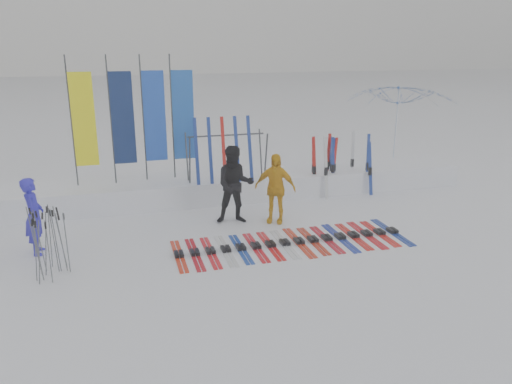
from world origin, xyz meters
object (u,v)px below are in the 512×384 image
object	(u,v)px
tent_canopy	(398,130)
ski_row	(292,242)
ski_rack	(226,150)
person_blue	(34,216)
person_black	(235,185)
person_yellow	(275,188)

from	to	relation	value
tent_canopy	ski_row	xyz separation A→B (m)	(-4.95, -4.26, -1.44)
tent_canopy	ski_rack	bearing A→B (deg)	-169.84
tent_canopy	ski_rack	world-z (taller)	tent_canopy
person_blue	person_black	bearing A→B (deg)	-85.23
person_black	person_yellow	world-z (taller)	person_black
ski_rack	tent_canopy	bearing A→B (deg)	10.16
person_yellow	tent_canopy	size ratio (longest dim) A/B	0.50
ski_row	tent_canopy	bearing A→B (deg)	40.67
tent_canopy	person_blue	bearing A→B (deg)	-161.79
person_blue	person_black	world-z (taller)	person_black
ski_rack	person_blue	bearing A→B (deg)	-152.53
person_blue	person_black	size ratio (longest dim) A/B	0.86
person_yellow	ski_rack	world-z (taller)	ski_rack
person_yellow	ski_rack	distance (m)	2.08
person_blue	tent_canopy	distance (m)	10.59
ski_row	ski_rack	world-z (taller)	ski_rack
person_yellow	tent_canopy	distance (m)	5.71
person_yellow	ski_row	xyz separation A→B (m)	(-0.06, -1.38, -0.79)
tent_canopy	ski_row	size ratio (longest dim) A/B	0.67
ski_rack	ski_row	bearing A→B (deg)	-78.35
tent_canopy	ski_rack	distance (m)	5.72
person_blue	ski_rack	xyz separation A→B (m)	(4.42, 2.30, 0.60)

